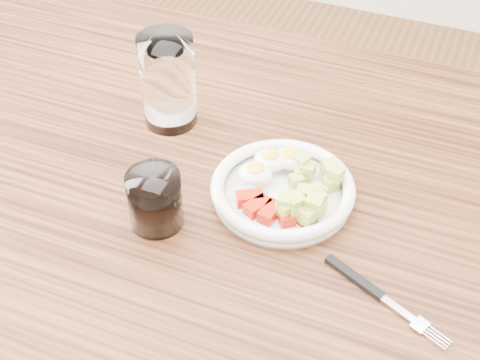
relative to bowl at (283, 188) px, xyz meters
name	(u,v)px	position (x,y,z in m)	size (l,w,h in m)	color
dining_table	(244,251)	(-0.05, -0.03, -0.12)	(1.50, 0.90, 0.77)	brown
bowl	(283,188)	(0.00, 0.00, 0.00)	(0.20, 0.20, 0.05)	white
fork	(370,289)	(0.15, -0.11, -0.01)	(0.17, 0.08, 0.01)	black
water_glass	(168,81)	(-0.22, 0.10, 0.06)	(0.08, 0.08, 0.15)	white
coffee_glass	(155,200)	(-0.14, -0.11, 0.02)	(0.07, 0.07, 0.08)	white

